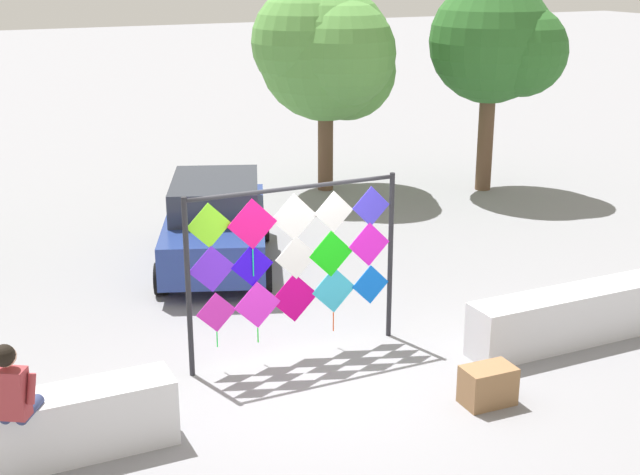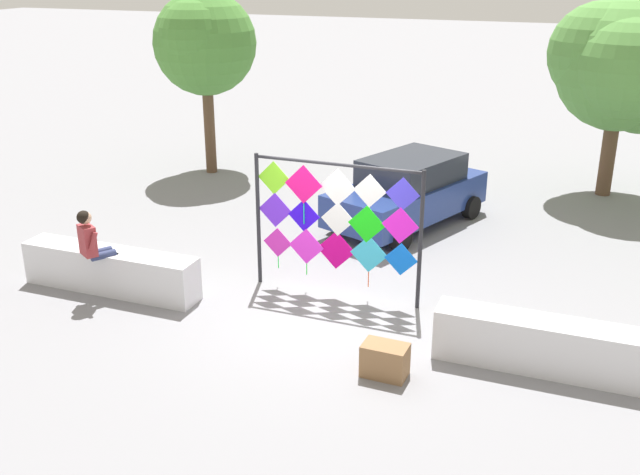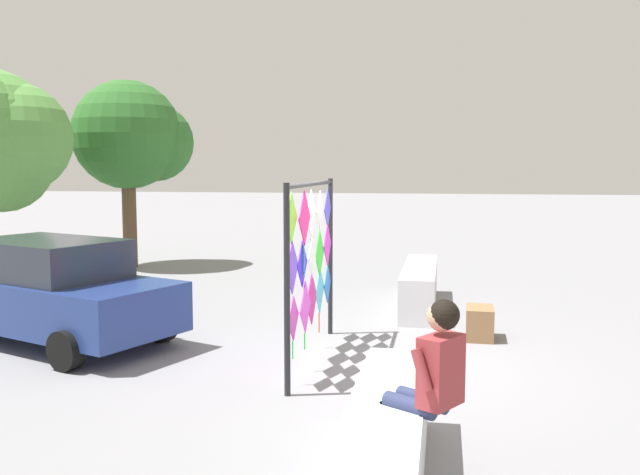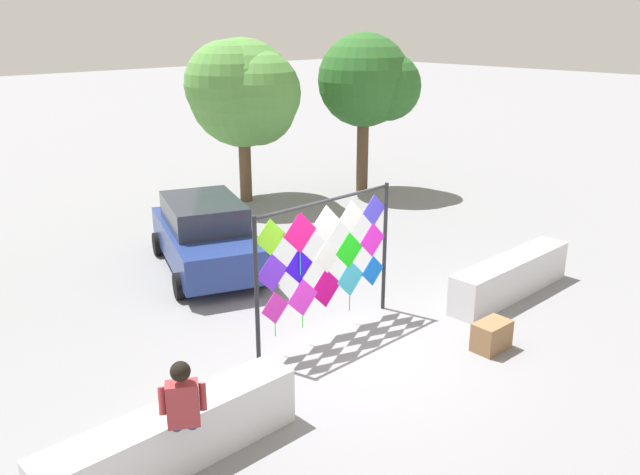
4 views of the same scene
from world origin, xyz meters
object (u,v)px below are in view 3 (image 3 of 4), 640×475
object	(u,v)px
parked_car	(51,290)
tree_broadleaf	(137,139)
kite_display_rack	(312,252)
seated_vendor	(426,384)
cardboard_box_large	(480,323)

from	to	relation	value
parked_car	tree_broadleaf	xyz separation A→B (m)	(7.45, 2.13, 2.53)
parked_car	tree_broadleaf	size ratio (longest dim) A/B	0.89
kite_display_rack	seated_vendor	size ratio (longest dim) A/B	1.85
kite_display_rack	cardboard_box_large	world-z (taller)	kite_display_rack
parked_car	tree_broadleaf	world-z (taller)	tree_broadleaf
seated_vendor	parked_car	distance (m)	6.81
cardboard_box_large	tree_broadleaf	xyz separation A→B (m)	(6.13, 8.32, 3.06)
seated_vendor	cardboard_box_large	world-z (taller)	seated_vendor
parked_car	tree_broadleaf	bearing A→B (deg)	15.96
kite_display_rack	parked_car	size ratio (longest dim) A/B	0.71
seated_vendor	cardboard_box_large	distance (m)	5.39
cardboard_box_large	seated_vendor	bearing A→B (deg)	172.81
seated_vendor	tree_broadleaf	distance (m)	13.95
tree_broadleaf	seated_vendor	bearing A→B (deg)	-146.17
cardboard_box_large	parked_car	bearing A→B (deg)	102.06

